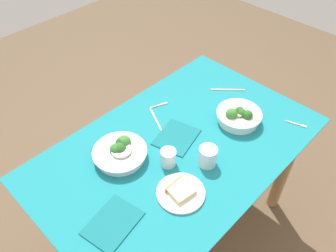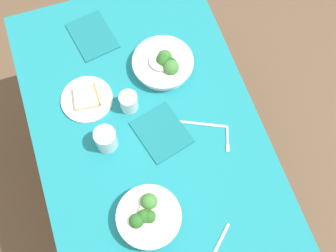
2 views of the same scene
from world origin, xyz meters
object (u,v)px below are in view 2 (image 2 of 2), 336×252
table_knife_left (217,248)px  napkin_folded_lower (161,132)px  table_knife_right (200,124)px  water_glass_side (106,139)px  broccoli_bowl_near (164,64)px  napkin_folded_upper (92,36)px  fork_by_far_bowl (228,140)px  bread_side_plate (87,99)px  broccoli_bowl_far (148,217)px  water_glass_center (129,102)px

table_knife_left → napkin_folded_lower: 0.47m
table_knife_right → table_knife_left: bearing=102.0°
water_glass_side → table_knife_left: bearing=-152.7°
broccoli_bowl_near → table_knife_left: 0.74m
broccoli_bowl_near → water_glass_side: bearing=128.7°
table_knife_right → napkin_folded_upper: size_ratio=0.93×
table_knife_right → napkin_folded_upper: (0.52, 0.29, 0.00)m
table_knife_right → fork_by_far_bowl: bearing=153.1°
table_knife_right → napkin_folded_upper: 0.60m
fork_by_far_bowl → napkin_folded_upper: size_ratio=0.48×
table_knife_right → napkin_folded_lower: (0.01, 0.15, 0.00)m
napkin_folded_upper → table_knife_right: bearing=-150.7°
bread_side_plate → napkin_folded_lower: bearing=-133.7°
bread_side_plate → table_knife_right: bread_side_plate is taller
broccoli_bowl_far → water_glass_side: broccoli_bowl_far is taller
water_glass_side → napkin_folded_upper: size_ratio=0.44×
broccoli_bowl_far → broccoli_bowl_near: size_ratio=0.92×
broccoli_bowl_far → bread_side_plate: (0.52, 0.09, -0.03)m
water_glass_center → fork_by_far_bowl: 0.40m
water_glass_side → bread_side_plate: bearing=7.3°
table_knife_left → table_knife_right: (0.46, -0.11, 0.00)m
water_glass_side → fork_by_far_bowl: bearing=-106.6°
fork_by_far_bowl → water_glass_side: bearing=-86.8°
broccoli_bowl_far → table_knife_left: 0.26m
water_glass_center → fork_by_far_bowl: size_ratio=0.80×
water_glass_center → broccoli_bowl_near: bearing=-56.1°
bread_side_plate → napkin_folded_lower: (-0.22, -0.23, -0.01)m
bread_side_plate → fork_by_far_bowl: size_ratio=1.99×
water_glass_center → table_knife_left: (-0.61, -0.13, -0.04)m
napkin_folded_upper → napkin_folded_lower: bearing=-164.7°
broccoli_bowl_near → water_glass_side: 0.39m
table_knife_left → table_knife_right: bearing=-146.2°
broccoli_bowl_near → table_knife_left: size_ratio=1.28×
broccoli_bowl_near → bread_side_plate: bearing=97.4°
water_glass_center → napkin_folded_lower: bearing=-149.6°
water_glass_center → napkin_folded_upper: 0.37m
water_glass_center → bread_side_plate: bearing=61.9°
table_knife_right → napkin_folded_lower: 0.15m
broccoli_bowl_near → napkin_folded_upper: broccoli_bowl_near is taller
table_knife_left → napkin_folded_lower: napkin_folded_lower is taller
broccoli_bowl_far → table_knife_right: size_ratio=1.15×
bread_side_plate → table_knife_right: size_ratio=1.03×
broccoli_bowl_far → napkin_folded_lower: broccoli_bowl_far is taller
fork_by_far_bowl → napkin_folded_upper: 0.72m
table_knife_left → table_knife_right: 0.47m
table_knife_right → broccoli_bowl_far: bearing=69.0°
fork_by_far_bowl → napkin_folded_upper: napkin_folded_upper is taller
broccoli_bowl_far → table_knife_left: (-0.17, -0.19, -0.03)m
water_glass_side → broccoli_bowl_near: bearing=-51.3°
fork_by_far_bowl → table_knife_right: bearing=-122.2°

